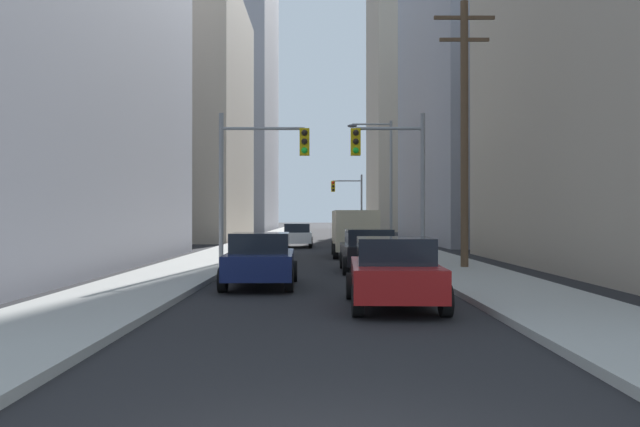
{
  "coord_description": "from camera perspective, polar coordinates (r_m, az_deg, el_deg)",
  "views": [
    {
      "loc": [
        -0.07,
        -4.55,
        1.98
      ],
      "look_at": [
        0.0,
        38.08,
        2.17
      ],
      "focal_mm": 35.81,
      "sensor_mm": 36.0,
      "label": 1
    }
  ],
  "objects": [
    {
      "name": "traffic_signal_far_right",
      "position": [
        61.36,
        2.47,
        1.63
      ],
      "size": [
        3.02,
        0.44,
        6.0
      ],
      "color": "gray",
      "rests_on": "ground"
    },
    {
      "name": "utility_pole_right",
      "position": [
        23.91,
        12.68,
        7.43
      ],
      "size": [
        2.2,
        0.28,
        9.8
      ],
      "color": "brown",
      "rests_on": "ground"
    },
    {
      "name": "street_lamp_right",
      "position": [
        37.01,
        5.62,
        3.74
      ],
      "size": [
        2.6,
        0.32,
        7.5
      ],
      "color": "gray",
      "rests_on": "ground"
    },
    {
      "name": "building_left_far_tower",
      "position": [
        97.69,
        -9.16,
        11.94
      ],
      "size": [
        16.05,
        27.38,
        45.25
      ],
      "primitive_type": "cube",
      "color": "#93939E",
      "rests_on": "ground"
    },
    {
      "name": "building_left_mid_office",
      "position": [
        58.16,
        -19.42,
        7.96
      ],
      "size": [
        24.87,
        18.65,
        20.57
      ],
      "primitive_type": "cube",
      "color": "#B7A893",
      "rests_on": "ground"
    },
    {
      "name": "traffic_signal_near_right",
      "position": [
        25.02,
        6.36,
        4.38
      ],
      "size": [
        2.89,
        0.44,
        6.0
      ],
      "color": "gray",
      "rests_on": "ground"
    },
    {
      "name": "sedan_white",
      "position": [
        40.77,
        -2.16,
        -1.96
      ],
      "size": [
        1.95,
        4.25,
        1.52
      ],
      "color": "white",
      "rests_on": "ground"
    },
    {
      "name": "sidewalk_right",
      "position": [
        54.81,
        5.07,
        -2.25
      ],
      "size": [
        3.07,
        160.0,
        0.15
      ],
      "primitive_type": "cube",
      "color": "#9E9E99",
      "rests_on": "ground"
    },
    {
      "name": "building_right_mid_block",
      "position": [
        54.51,
        17.58,
        11.65
      ],
      "size": [
        16.83,
        25.72,
        26.43
      ],
      "primitive_type": "cube",
      "color": "#93939E",
      "rests_on": "ground"
    },
    {
      "name": "cargo_van_beige",
      "position": [
        31.24,
        2.98,
        -1.53
      ],
      "size": [
        2.16,
        5.24,
        2.26
      ],
      "color": "#C6B793",
      "rests_on": "ground"
    },
    {
      "name": "sedan_red",
      "position": [
        13.96,
        6.52,
        -5.21
      ],
      "size": [
        1.96,
        4.26,
        1.52
      ],
      "color": "maroon",
      "rests_on": "ground"
    },
    {
      "name": "traffic_signal_near_left",
      "position": [
        24.97,
        -5.54,
        4.46
      ],
      "size": [
        3.53,
        0.44,
        6.0
      ],
      "color": "gray",
      "rests_on": "ground"
    },
    {
      "name": "sedan_navy",
      "position": [
        17.99,
        -5.42,
        -4.1
      ],
      "size": [
        1.95,
        4.25,
        1.52
      ],
      "color": "#141E4C",
      "rests_on": "ground"
    },
    {
      "name": "sedan_black",
      "position": [
        22.82,
        4.25,
        -3.29
      ],
      "size": [
        1.95,
        4.24,
        1.52
      ],
      "color": "black",
      "rests_on": "ground"
    },
    {
      "name": "building_right_far_highrise",
      "position": [
        96.68,
        10.49,
        16.66
      ],
      "size": [
        19.27,
        21.8,
        60.21
      ],
      "primitive_type": "cube",
      "color": "#B7A893",
      "rests_on": "ground"
    },
    {
      "name": "sidewalk_left",
      "position": [
        54.79,
        -5.12,
        -2.25
      ],
      "size": [
        3.07,
        160.0,
        0.15
      ],
      "primitive_type": "cube",
      "color": "#9E9E99",
      "rests_on": "ground"
    }
  ]
}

